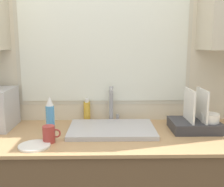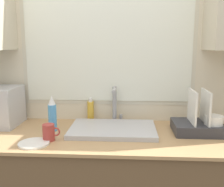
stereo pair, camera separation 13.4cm
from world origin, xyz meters
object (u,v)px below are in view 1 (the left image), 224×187
soap_bottle (87,111)px  mug_near_sink (49,134)px  faucet (112,102)px  spray_bottle (50,115)px  dish_rack (196,122)px

soap_bottle → mug_near_sink: size_ratio=1.65×
faucet → soap_bottle: 0.21m
spray_bottle → dish_rack: bearing=1.0°
spray_bottle → soap_bottle: size_ratio=1.37×
faucet → mug_near_sink: 0.57m
spray_bottle → faucet: bearing=28.0°
faucet → dish_rack: bearing=-19.5°
dish_rack → spray_bottle: 1.00m
faucet → spray_bottle: bearing=-152.0°
spray_bottle → soap_bottle: spray_bottle is taller
dish_rack → mug_near_sink: size_ratio=2.98×
spray_bottle → soap_bottle: bearing=48.6°
faucet → dish_rack: dish_rack is taller
spray_bottle → mug_near_sink: bearing=-80.6°
spray_bottle → mug_near_sink: (0.03, -0.19, -0.07)m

